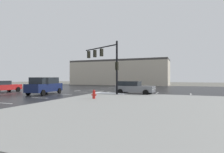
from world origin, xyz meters
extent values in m
plane|color=slate|center=(0.00, 0.00, 0.00)|extent=(120.00, 120.00, 0.00)
cube|color=#232326|center=(0.00, 0.00, 0.01)|extent=(44.00, 44.00, 0.02)
cube|color=#9E9E99|center=(12.00, -12.00, 0.07)|extent=(18.00, 18.00, 0.14)
cube|color=white|center=(5.00, -4.00, 0.17)|extent=(4.00, 1.60, 0.06)
cube|color=silver|center=(0.00, -14.00, 0.02)|extent=(2.00, 0.15, 0.01)
cube|color=silver|center=(0.00, -10.00, 0.02)|extent=(2.00, 0.15, 0.01)
cube|color=silver|center=(0.00, -6.00, 0.02)|extent=(2.00, 0.15, 0.01)
cube|color=silver|center=(0.00, -2.00, 0.02)|extent=(2.00, 0.15, 0.01)
cube|color=silver|center=(0.00, 2.00, 0.02)|extent=(2.00, 0.15, 0.01)
cube|color=silver|center=(0.00, 6.00, 0.02)|extent=(2.00, 0.15, 0.01)
cube|color=silver|center=(0.00, 10.00, 0.02)|extent=(2.00, 0.15, 0.01)
cube|color=silver|center=(0.00, 14.00, 0.02)|extent=(2.00, 0.15, 0.01)
cube|color=silver|center=(0.00, 18.00, 0.02)|extent=(2.00, 0.15, 0.01)
cube|color=silver|center=(-18.00, 0.00, 0.02)|extent=(0.15, 2.00, 0.01)
cube|color=silver|center=(-14.00, 0.00, 0.02)|extent=(0.15, 2.00, 0.01)
cube|color=silver|center=(-10.00, 0.00, 0.02)|extent=(0.15, 2.00, 0.01)
cube|color=silver|center=(-6.00, 0.00, 0.02)|extent=(0.15, 2.00, 0.01)
cube|color=silver|center=(-2.00, 0.00, 0.02)|extent=(0.15, 2.00, 0.01)
cube|color=silver|center=(2.00, 0.00, 0.02)|extent=(0.15, 2.00, 0.01)
cube|color=silver|center=(6.00, 0.00, 0.02)|extent=(0.15, 2.00, 0.01)
cube|color=silver|center=(10.00, 0.00, 0.02)|extent=(0.15, 2.00, 0.01)
cube|color=silver|center=(14.00, 0.00, 0.02)|extent=(0.15, 2.00, 0.01)
cube|color=silver|center=(3.50, -4.00, 0.02)|extent=(0.45, 7.00, 0.01)
cylinder|color=black|center=(6.17, -4.74, 3.16)|extent=(0.22, 0.22, 6.04)
cylinder|color=black|center=(3.39, -3.32, 5.78)|extent=(5.62, 2.97, 0.14)
cube|color=black|center=(3.67, -3.46, 5.15)|extent=(0.41, 0.45, 0.95)
sphere|color=#19D833|center=(3.52, -3.39, 5.44)|extent=(0.20, 0.20, 0.20)
cube|color=black|center=(2.41, -2.82, 5.15)|extent=(0.41, 0.45, 0.95)
sphere|color=#19D833|center=(2.27, -2.75, 5.44)|extent=(0.20, 0.20, 0.20)
cube|color=black|center=(1.16, -2.18, 5.15)|extent=(0.41, 0.45, 0.95)
sphere|color=#19D833|center=(1.02, -2.10, 5.44)|extent=(0.20, 0.20, 0.20)
cube|color=black|center=(6.17, -4.74, 3.34)|extent=(0.28, 0.36, 0.90)
cylinder|color=red|center=(5.73, -9.55, 0.44)|extent=(0.26, 0.26, 0.60)
sphere|color=red|center=(5.73, -9.55, 0.81)|extent=(0.25, 0.25, 0.25)
cylinder|color=red|center=(5.55, -9.55, 0.47)|extent=(0.12, 0.11, 0.11)
cylinder|color=red|center=(5.91, -9.55, 0.47)|extent=(0.12, 0.11, 0.11)
cube|color=#BCB29E|center=(-3.73, 24.05, 3.15)|extent=(26.80, 8.00, 6.30)
cube|color=#3F3D3A|center=(-3.73, 24.05, 6.55)|extent=(26.80, 8.00, 0.50)
cube|color=#B21919|center=(-9.65, -6.38, 0.70)|extent=(1.89, 4.54, 0.70)
cylinder|color=black|center=(-10.52, -4.83, 0.35)|extent=(0.23, 0.66, 0.66)
cylinder|color=black|center=(-8.72, -4.87, 0.35)|extent=(0.23, 0.66, 0.66)
sphere|color=white|center=(-10.18, -4.17, 0.70)|extent=(0.18, 0.18, 0.18)
sphere|color=white|center=(-9.03, -4.20, 0.70)|extent=(0.18, 0.18, 0.18)
cube|color=slate|center=(7.81, -2.97, 0.70)|extent=(4.61, 2.09, 0.70)
cube|color=black|center=(7.14, -2.92, 1.33)|extent=(2.58, 1.82, 0.55)
cylinder|color=black|center=(9.40, -2.17, 0.35)|extent=(0.67, 0.26, 0.66)
cylinder|color=black|center=(9.28, -3.97, 0.35)|extent=(0.67, 0.26, 0.66)
cylinder|color=black|center=(6.34, -1.97, 0.35)|extent=(0.67, 0.26, 0.66)
cylinder|color=black|center=(6.22, -3.76, 0.35)|extent=(0.67, 0.26, 0.66)
sphere|color=white|center=(10.04, -2.54, 0.70)|extent=(0.18, 0.18, 0.18)
sphere|color=white|center=(9.97, -3.69, 0.70)|extent=(0.18, 0.18, 0.18)
cube|color=#141E47|center=(-2.40, -6.65, 0.82)|extent=(2.38, 4.96, 0.95)
cube|color=black|center=(-2.40, -6.65, 1.67)|extent=(2.09, 3.51, 0.75)
cylinder|color=black|center=(-3.52, -5.11, 0.35)|extent=(0.28, 0.68, 0.66)
cylinder|color=black|center=(-1.57, -4.93, 0.35)|extent=(0.28, 0.68, 0.66)
cylinder|color=black|center=(-3.22, -8.36, 0.35)|extent=(0.28, 0.68, 0.66)
cylinder|color=black|center=(-1.28, -8.18, 0.35)|extent=(0.28, 0.68, 0.66)
sphere|color=white|center=(-3.23, -4.36, 0.82)|extent=(0.18, 0.18, 0.18)
sphere|color=white|center=(-1.99, -4.25, 0.82)|extent=(0.18, 0.18, 0.18)
camera|label=1|loc=(13.30, -24.37, 2.03)|focal=29.65mm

